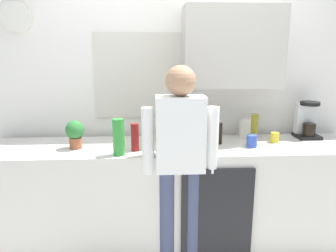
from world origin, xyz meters
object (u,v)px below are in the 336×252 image
(bottle_olive_oil, at_px, (254,129))
(storage_canister, at_px, (247,128))
(cup_yellow_cup, at_px, (275,137))
(cup_white_mug, at_px, (160,135))
(potted_plant, at_px, (75,133))
(bottle_amber_beer, at_px, (149,129))
(coffee_maker, at_px, (307,121))
(person_at_sink, at_px, (180,154))
(bottle_red_vinegar, at_px, (135,137))
(bottle_clear_soda, at_px, (119,137))
(bottle_dark_sauce, at_px, (219,133))
(cup_blue_mug, at_px, (252,141))

(bottle_olive_oil, height_order, storage_canister, bottle_olive_oil)
(cup_yellow_cup, bearing_deg, cup_white_mug, 172.65)
(bottle_olive_oil, height_order, potted_plant, bottle_olive_oil)
(bottle_amber_beer, height_order, cup_yellow_cup, bottle_amber_beer)
(coffee_maker, distance_m, potted_plant, 2.04)
(cup_white_mug, relative_size, potted_plant, 0.41)
(bottle_olive_oil, bearing_deg, cup_yellow_cup, 2.07)
(bottle_olive_oil, distance_m, person_at_sink, 0.75)
(bottle_olive_oil, bearing_deg, coffee_maker, 16.95)
(bottle_red_vinegar, bearing_deg, potted_plant, 169.51)
(potted_plant, bearing_deg, coffee_maker, 6.82)
(cup_yellow_cup, xyz_separation_m, cup_white_mug, (-0.99, 0.13, 0.00))
(cup_white_mug, bearing_deg, bottle_clear_soda, -128.43)
(bottle_red_vinegar, distance_m, potted_plant, 0.49)
(bottle_clear_soda, height_order, cup_white_mug, bottle_clear_soda)
(bottle_dark_sauce, xyz_separation_m, storage_canister, (0.30, 0.21, -0.00))
(bottle_amber_beer, bearing_deg, person_at_sink, -60.05)
(bottle_dark_sauce, relative_size, person_at_sink, 0.11)
(cup_yellow_cup, height_order, cup_blue_mug, cup_blue_mug)
(bottle_amber_beer, height_order, storage_canister, bottle_amber_beer)
(cup_white_mug, bearing_deg, cup_yellow_cup, -7.35)
(bottle_dark_sauce, relative_size, cup_white_mug, 1.89)
(bottle_olive_oil, xyz_separation_m, bottle_clear_soda, (-1.12, -0.27, 0.01))
(cup_yellow_cup, bearing_deg, bottle_clear_soda, -168.14)
(bottle_dark_sauce, bearing_deg, bottle_red_vinegar, -167.47)
(bottle_dark_sauce, distance_m, cup_blue_mug, 0.28)
(potted_plant, distance_m, storage_canister, 1.51)
(bottle_clear_soda, relative_size, potted_plant, 1.22)
(coffee_maker, relative_size, cup_white_mug, 3.47)
(coffee_maker, bearing_deg, cup_blue_mug, -154.37)
(person_at_sink, bearing_deg, bottle_olive_oil, 20.01)
(cup_blue_mug, bearing_deg, bottle_dark_sauce, 157.08)
(coffee_maker, distance_m, storage_canister, 0.55)
(coffee_maker, bearing_deg, bottle_amber_beer, -176.04)
(storage_canister, distance_m, person_at_sink, 0.85)
(cup_yellow_cup, relative_size, storage_canister, 0.50)
(bottle_clear_soda, distance_m, bottle_amber_beer, 0.40)
(bottle_dark_sauce, xyz_separation_m, bottle_olive_oil, (0.31, 0.01, 0.04))
(bottle_dark_sauce, height_order, person_at_sink, person_at_sink)
(bottle_clear_soda, bearing_deg, coffee_maker, 14.58)
(coffee_maker, xyz_separation_m, bottle_olive_oil, (-0.54, -0.16, -0.02))
(coffee_maker, bearing_deg, bottle_clear_soda, -165.42)
(potted_plant, bearing_deg, cup_white_mug, 17.29)
(bottle_red_vinegar, bearing_deg, cup_white_mug, 56.12)
(bottle_dark_sauce, height_order, potted_plant, potted_plant)
(bottle_red_vinegar, height_order, bottle_olive_oil, bottle_olive_oil)
(coffee_maker, bearing_deg, storage_canister, 176.21)
(cup_blue_mug, bearing_deg, potted_plant, 178.36)
(bottle_red_vinegar, bearing_deg, cup_yellow_cup, 8.34)
(bottle_clear_soda, distance_m, cup_white_mug, 0.52)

